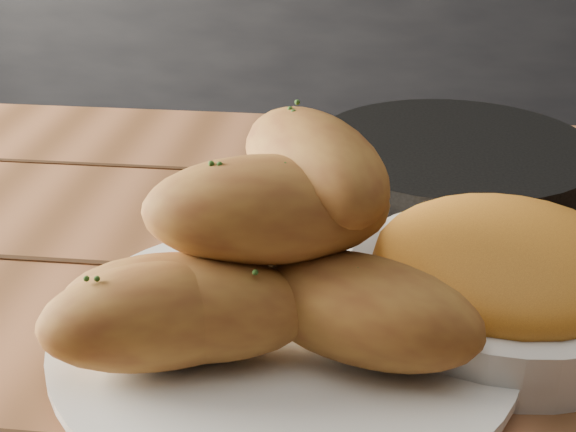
{
  "coord_description": "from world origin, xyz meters",
  "views": [
    {
      "loc": [
        -0.16,
        -0.8,
        1.07
      ],
      "look_at": [
        -0.21,
        -0.34,
        0.84
      ],
      "focal_mm": 50.0,
      "sensor_mm": 36.0,
      "label": 1
    }
  ],
  "objects_px": {
    "bowl": "(503,276)",
    "plate": "(284,338)",
    "bread_rolls": "(264,259)",
    "skillet": "(455,164)"
  },
  "relations": [
    {
      "from": "bread_rolls",
      "to": "skillet",
      "type": "height_order",
      "value": "bread_rolls"
    },
    {
      "from": "bread_rolls",
      "to": "bowl",
      "type": "bearing_deg",
      "value": 21.71
    },
    {
      "from": "plate",
      "to": "bread_rolls",
      "type": "distance_m",
      "value": 0.06
    },
    {
      "from": "skillet",
      "to": "bowl",
      "type": "height_order",
      "value": "bowl"
    },
    {
      "from": "bowl",
      "to": "skillet",
      "type": "bearing_deg",
      "value": 94.0
    },
    {
      "from": "plate",
      "to": "skillet",
      "type": "height_order",
      "value": "skillet"
    },
    {
      "from": "bread_rolls",
      "to": "bowl",
      "type": "xyz_separation_m",
      "value": [
        0.16,
        0.06,
        -0.04
      ]
    },
    {
      "from": "bowl",
      "to": "plate",
      "type": "bearing_deg",
      "value": -158.25
    },
    {
      "from": "plate",
      "to": "bowl",
      "type": "distance_m",
      "value": 0.16
    },
    {
      "from": "bread_rolls",
      "to": "bowl",
      "type": "distance_m",
      "value": 0.18
    }
  ]
}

